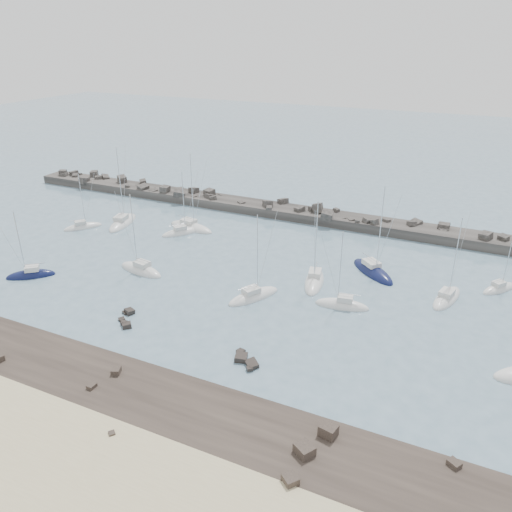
{
  "coord_description": "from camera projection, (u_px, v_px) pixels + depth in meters",
  "views": [
    {
      "loc": [
        35.22,
        -53.53,
        35.16
      ],
      "look_at": [
        4.76,
        12.0,
        2.43
      ],
      "focal_mm": 35.0,
      "sensor_mm": 36.0,
      "label": 1
    }
  ],
  "objects": [
    {
      "name": "sailboat_12",
      "position": [
        499.0,
        289.0,
        74.07
      ],
      "size": [
        5.56,
        6.38,
        10.47
      ],
      "color": "silver",
      "rests_on": "ground"
    },
    {
      "name": "sailboat_8",
      "position": [
        373.0,
        272.0,
        79.3
      ],
      "size": [
        9.32,
        8.96,
        15.61
      ],
      "color": "#0E133A",
      "rests_on": "ground"
    },
    {
      "name": "rock_cluster_far",
      "position": [
        246.0,
        361.0,
        57.89
      ],
      "size": [
        3.67,
        3.38,
        1.25
      ],
      "color": "black",
      "rests_on": "ground"
    },
    {
      "name": "ground",
      "position": [
        191.0,
        297.0,
        72.25
      ],
      "size": [
        400.0,
        400.0,
        0.0
      ],
      "primitive_type": "plane",
      "color": "slate",
      "rests_on": "ground"
    },
    {
      "name": "rock_shelf",
      "position": [
        85.0,
        386.0,
        54.01
      ],
      "size": [
        140.0,
        12.0,
        1.84
      ],
      "color": "#2A221D",
      "rests_on": "ground"
    },
    {
      "name": "rock_cluster_near",
      "position": [
        127.0,
        319.0,
        66.36
      ],
      "size": [
        3.72,
        4.46,
        1.04
      ],
      "color": "black",
      "rests_on": "ground"
    },
    {
      "name": "sailboat_7",
      "position": [
        253.0,
        297.0,
        71.87
      ],
      "size": [
        6.46,
        8.77,
        13.6
      ],
      "color": "silver",
      "rests_on": "ground"
    },
    {
      "name": "sailboat_4",
      "position": [
        191.0,
        228.0,
        97.07
      ],
      "size": [
        10.56,
        4.77,
        15.96
      ],
      "color": "silver",
      "rests_on": "ground"
    },
    {
      "name": "sailboat_0",
      "position": [
        83.0,
        227.0,
        97.25
      ],
      "size": [
        6.14,
        7.21,
        11.65
      ],
      "color": "silver",
      "rests_on": "ground"
    },
    {
      "name": "sailboat_5",
      "position": [
        141.0,
        270.0,
        79.76
      ],
      "size": [
        8.97,
        4.13,
        13.82
      ],
      "color": "silver",
      "rests_on": "ground"
    },
    {
      "name": "sailboat_3",
      "position": [
        182.0,
        233.0,
        94.73
      ],
      "size": [
        6.8,
        8.05,
        12.87
      ],
      "color": "silver",
      "rests_on": "ground"
    },
    {
      "name": "sailboat_2",
      "position": [
        31.0,
        276.0,
        78.07
      ],
      "size": [
        7.1,
        6.39,
        11.89
      ],
      "color": "#0E133A",
      "rests_on": "ground"
    },
    {
      "name": "sailboat_10",
      "position": [
        447.0,
        299.0,
        71.4
      ],
      "size": [
        4.56,
        8.76,
        13.29
      ],
      "color": "silver",
      "rests_on": "ground"
    },
    {
      "name": "sand_strip",
      "position": [
        8.0,
        450.0,
        45.81
      ],
      "size": [
        140.0,
        14.0,
        1.0
      ],
      "primitive_type": "cube",
      "color": "#C7B88A",
      "rests_on": "ground"
    },
    {
      "name": "sailboat_6",
      "position": [
        314.0,
        282.0,
        76.2
      ],
      "size": [
        4.66,
        9.43,
        14.42
      ],
      "color": "silver",
      "rests_on": "ground"
    },
    {
      "name": "sailboat_1",
      "position": [
        123.0,
        223.0,
        99.28
      ],
      "size": [
        5.6,
        10.83,
        16.37
      ],
      "color": "silver",
      "rests_on": "ground"
    },
    {
      "name": "sailboat_9",
      "position": [
        342.0,
        306.0,
        69.56
      ],
      "size": [
        7.81,
        3.47,
        12.2
      ],
      "color": "silver",
      "rests_on": "ground"
    },
    {
      "name": "breakwater",
      "position": [
        253.0,
        209.0,
        106.63
      ],
      "size": [
        115.0,
        7.8,
        5.29
      ],
      "color": "#2F2C2A",
      "rests_on": "ground"
    }
  ]
}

